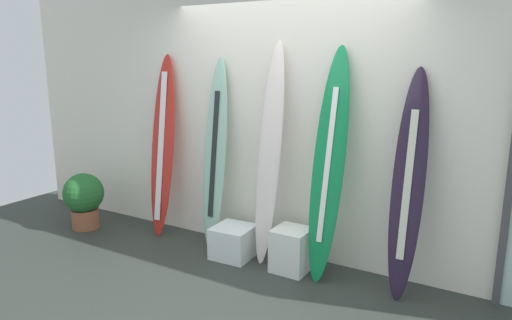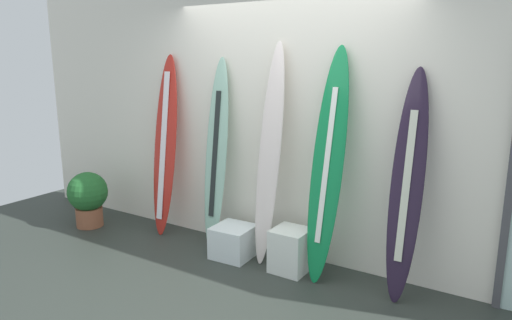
{
  "view_description": "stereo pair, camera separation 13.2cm",
  "coord_description": "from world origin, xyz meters",
  "px_view_note": "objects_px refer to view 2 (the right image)",
  "views": [
    {
      "loc": [
        2.05,
        -2.82,
        1.98
      ],
      "look_at": [
        -0.18,
        0.95,
        1.0
      ],
      "focal_mm": 32.63,
      "sensor_mm": 36.0,
      "label": 1
    },
    {
      "loc": [
        2.16,
        -2.75,
        1.98
      ],
      "look_at": [
        -0.18,
        0.95,
        1.0
      ],
      "focal_mm": 32.63,
      "sensor_mm": 36.0,
      "label": 2
    }
  ],
  "objects_px": {
    "surfboard_crimson": "(165,147)",
    "surfboard_seafoam": "(216,156)",
    "display_block_left": "(234,241)",
    "display_block_center": "(291,250)",
    "potted_plant": "(88,196)",
    "surfboard_emerald": "(328,166)",
    "surfboard_charcoal": "(407,188)",
    "surfboard_ivory": "(269,155)"
  },
  "relations": [
    {
      "from": "surfboard_crimson",
      "to": "surfboard_ivory",
      "type": "relative_size",
      "value": 0.94
    },
    {
      "from": "surfboard_charcoal",
      "to": "display_block_left",
      "type": "bearing_deg",
      "value": -175.53
    },
    {
      "from": "surfboard_charcoal",
      "to": "potted_plant",
      "type": "xyz_separation_m",
      "value": [
        -3.59,
        -0.33,
        -0.57
      ]
    },
    {
      "from": "surfboard_seafoam",
      "to": "surfboard_emerald",
      "type": "bearing_deg",
      "value": -2.91
    },
    {
      "from": "surfboard_ivory",
      "to": "surfboard_charcoal",
      "type": "relative_size",
      "value": 1.12
    },
    {
      "from": "surfboard_crimson",
      "to": "surfboard_seafoam",
      "type": "relative_size",
      "value": 1.01
    },
    {
      "from": "display_block_center",
      "to": "display_block_left",
      "type": "bearing_deg",
      "value": -177.89
    },
    {
      "from": "surfboard_seafoam",
      "to": "surfboard_emerald",
      "type": "height_order",
      "value": "surfboard_emerald"
    },
    {
      "from": "surfboard_crimson",
      "to": "display_block_center",
      "type": "distance_m",
      "value": 1.85
    },
    {
      "from": "surfboard_charcoal",
      "to": "display_block_left",
      "type": "relative_size",
      "value": 4.77
    },
    {
      "from": "surfboard_seafoam",
      "to": "surfboard_charcoal",
      "type": "height_order",
      "value": "surfboard_seafoam"
    },
    {
      "from": "surfboard_seafoam",
      "to": "potted_plant",
      "type": "xyz_separation_m",
      "value": [
        -1.62,
        -0.38,
        -0.6
      ]
    },
    {
      "from": "surfboard_crimson",
      "to": "potted_plant",
      "type": "relative_size",
      "value": 3.06
    },
    {
      "from": "surfboard_crimson",
      "to": "surfboard_ivory",
      "type": "bearing_deg",
      "value": -0.85
    },
    {
      "from": "display_block_left",
      "to": "potted_plant",
      "type": "distance_m",
      "value": 1.98
    },
    {
      "from": "surfboard_emerald",
      "to": "surfboard_charcoal",
      "type": "relative_size",
      "value": 1.09
    },
    {
      "from": "potted_plant",
      "to": "surfboard_seafoam",
      "type": "bearing_deg",
      "value": 13.1
    },
    {
      "from": "surfboard_seafoam",
      "to": "surfboard_charcoal",
      "type": "bearing_deg",
      "value": -1.3
    },
    {
      "from": "surfboard_crimson",
      "to": "display_block_center",
      "type": "height_order",
      "value": "surfboard_crimson"
    },
    {
      "from": "surfboard_crimson",
      "to": "surfboard_emerald",
      "type": "bearing_deg",
      "value": -1.58
    },
    {
      "from": "surfboard_crimson",
      "to": "display_block_left",
      "type": "xyz_separation_m",
      "value": [
        1.03,
        -0.16,
        -0.84
      ]
    },
    {
      "from": "surfboard_emerald",
      "to": "display_block_left",
      "type": "height_order",
      "value": "surfboard_emerald"
    },
    {
      "from": "surfboard_charcoal",
      "to": "display_block_center",
      "type": "bearing_deg",
      "value": -174.02
    },
    {
      "from": "surfboard_charcoal",
      "to": "display_block_center",
      "type": "relative_size",
      "value": 4.65
    },
    {
      "from": "display_block_center",
      "to": "potted_plant",
      "type": "xyz_separation_m",
      "value": [
        -2.59,
        -0.23,
        0.17
      ]
    },
    {
      "from": "surfboard_crimson",
      "to": "surfboard_ivory",
      "type": "xyz_separation_m",
      "value": [
        1.36,
        -0.02,
        0.07
      ]
    },
    {
      "from": "surfboard_emerald",
      "to": "potted_plant",
      "type": "bearing_deg",
      "value": -173.84
    },
    {
      "from": "surfboard_seafoam",
      "to": "potted_plant",
      "type": "bearing_deg",
      "value": -166.9
    },
    {
      "from": "surfboard_ivory",
      "to": "potted_plant",
      "type": "distance_m",
      "value": 2.41
    },
    {
      "from": "surfboard_seafoam",
      "to": "potted_plant",
      "type": "distance_m",
      "value": 1.77
    },
    {
      "from": "display_block_center",
      "to": "surfboard_charcoal",
      "type": "bearing_deg",
      "value": 5.98
    },
    {
      "from": "surfboard_seafoam",
      "to": "display_block_center",
      "type": "relative_size",
      "value": 4.84
    },
    {
      "from": "surfboard_emerald",
      "to": "display_block_left",
      "type": "bearing_deg",
      "value": -173.52
    },
    {
      "from": "display_block_left",
      "to": "display_block_center",
      "type": "height_order",
      "value": "display_block_center"
    },
    {
      "from": "display_block_left",
      "to": "surfboard_emerald",
      "type": "bearing_deg",
      "value": 6.48
    },
    {
      "from": "display_block_center",
      "to": "surfboard_ivory",
      "type": "bearing_deg",
      "value": 158.92
    },
    {
      "from": "surfboard_emerald",
      "to": "surfboard_charcoal",
      "type": "height_order",
      "value": "surfboard_emerald"
    },
    {
      "from": "surfboard_emerald",
      "to": "potted_plant",
      "type": "relative_size",
      "value": 3.17
    },
    {
      "from": "surfboard_crimson",
      "to": "display_block_center",
      "type": "bearing_deg",
      "value": -4.74
    },
    {
      "from": "surfboard_emerald",
      "to": "display_block_center",
      "type": "bearing_deg",
      "value": -164.73
    },
    {
      "from": "display_block_left",
      "to": "display_block_center",
      "type": "relative_size",
      "value": 0.98
    },
    {
      "from": "surfboard_ivory",
      "to": "surfboard_charcoal",
      "type": "distance_m",
      "value": 1.31
    }
  ]
}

